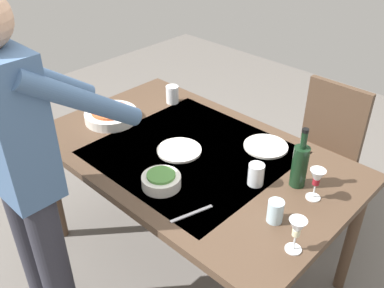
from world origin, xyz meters
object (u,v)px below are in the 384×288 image
at_px(chair_near, 323,146).
at_px(serving_bowl_pasta, 111,115).
at_px(dinner_plate_near, 179,150).
at_px(dining_table, 192,164).
at_px(wine_glass_left, 317,179).
at_px(dinner_plate_far, 266,146).
at_px(water_cup_near_left, 256,174).
at_px(wine_bottle, 300,165).
at_px(water_cup_far_left, 275,211).
at_px(person_server, 24,169).
at_px(wine_glass_right, 297,230).
at_px(side_bowl_salad, 161,180).
at_px(water_cup_near_right, 172,94).

distance_m(chair_near, serving_bowl_pasta, 1.32).
bearing_deg(dinner_plate_near, dining_table, -145.46).
height_order(wine_glass_left, dinner_plate_near, wine_glass_left).
bearing_deg(dinner_plate_far, serving_bowl_pasta, 25.19).
bearing_deg(water_cup_near_left, wine_bottle, -137.76).
distance_m(water_cup_near_left, water_cup_far_left, 0.25).
bearing_deg(person_server, dinner_plate_near, -102.80).
distance_m(wine_glass_left, serving_bowl_pasta, 1.22).
xyz_separation_m(chair_near, dinner_plate_near, (0.35, 0.92, 0.25)).
bearing_deg(water_cup_far_left, wine_glass_right, 149.78).
height_order(dining_table, wine_glass_left, wine_glass_left).
distance_m(dining_table, serving_bowl_pasta, 0.58).
bearing_deg(wine_glass_left, wine_bottle, -17.76).
bearing_deg(dinner_plate_far, wine_glass_left, 153.76).
bearing_deg(wine_glass_right, wine_bottle, -59.72).
distance_m(wine_bottle, dinner_plate_near, 0.62).
distance_m(dining_table, wine_glass_right, 0.79).
height_order(chair_near, side_bowl_salad, chair_near).
height_order(dining_table, water_cup_near_left, water_cup_near_left).
height_order(dining_table, dinner_plate_near, dinner_plate_near).
bearing_deg(water_cup_far_left, serving_bowl_pasta, -2.35).
bearing_deg(dinner_plate_near, person_server, 77.20).
height_order(wine_bottle, wine_glass_right, wine_bottle).
xyz_separation_m(wine_glass_right, water_cup_near_right, (1.21, -0.53, -0.05)).
height_order(dining_table, dinner_plate_far, dinner_plate_far).
bearing_deg(person_server, water_cup_near_right, -76.78).
height_order(person_server, water_cup_near_right, person_server).
height_order(water_cup_near_left, dinner_plate_near, water_cup_near_left).
xyz_separation_m(chair_near, person_server, (0.51, 1.65, 0.43)).
distance_m(wine_glass_right, side_bowl_salad, 0.65).
height_order(wine_bottle, side_bowl_salad, wine_bottle).
xyz_separation_m(water_cup_near_left, dinner_plate_far, (0.14, -0.29, -0.05)).
bearing_deg(water_cup_near_right, side_bowl_salad, 132.57).
bearing_deg(water_cup_near_right, water_cup_far_left, 157.22).
distance_m(person_server, dinner_plate_near, 0.77).
relative_size(person_server, water_cup_near_right, 15.57).
height_order(water_cup_far_left, dinner_plate_far, water_cup_far_left).
bearing_deg(serving_bowl_pasta, dining_table, -171.80).
height_order(water_cup_far_left, dinner_plate_near, water_cup_far_left).
bearing_deg(dining_table, person_server, 73.94).
distance_m(wine_glass_left, wine_glass_right, 0.34).
bearing_deg(chair_near, wine_bottle, 107.56).
distance_m(person_server, wine_bottle, 1.18).
bearing_deg(wine_bottle, serving_bowl_pasta, 11.51).
bearing_deg(water_cup_near_right, dining_table, 146.09).
height_order(water_cup_near_left, side_bowl_salad, water_cup_near_left).
height_order(wine_glass_right, side_bowl_salad, wine_glass_right).
xyz_separation_m(water_cup_near_right, serving_bowl_pasta, (0.09, 0.40, -0.02)).
height_order(person_server, dinner_plate_far, person_server).
bearing_deg(dining_table, wine_glass_left, -170.31).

